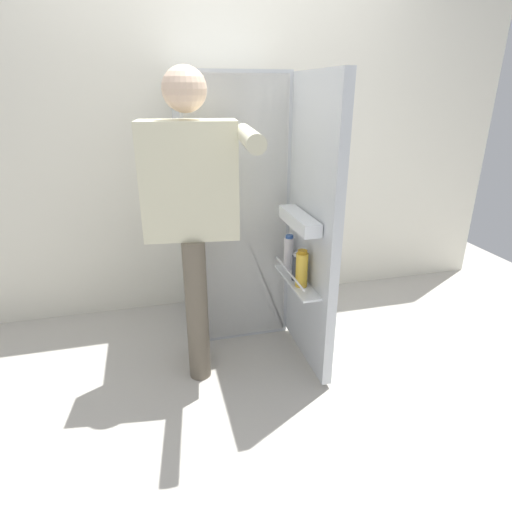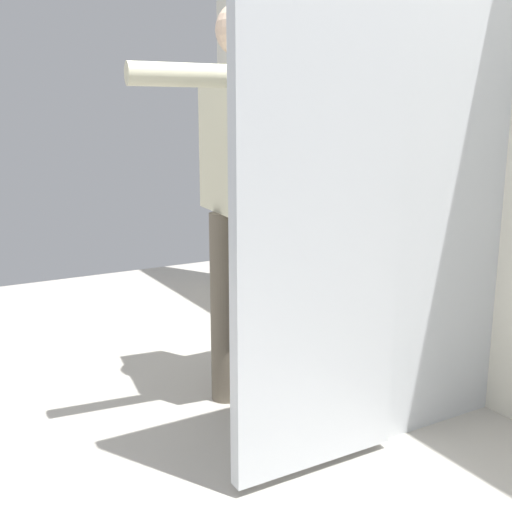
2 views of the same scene
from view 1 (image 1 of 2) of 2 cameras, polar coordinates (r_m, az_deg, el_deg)
ground_plane at (r=2.63m, az=-0.83°, el=-13.81°), size 5.56×5.56×0.00m
kitchen_wall at (r=3.03m, az=-5.10°, el=15.57°), size 4.40×0.10×2.42m
refrigerator at (r=2.72m, az=-2.77°, el=6.50°), size 0.68×1.22×1.63m
person at (r=2.17m, az=-8.60°, el=7.13°), size 0.56×0.82×1.64m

